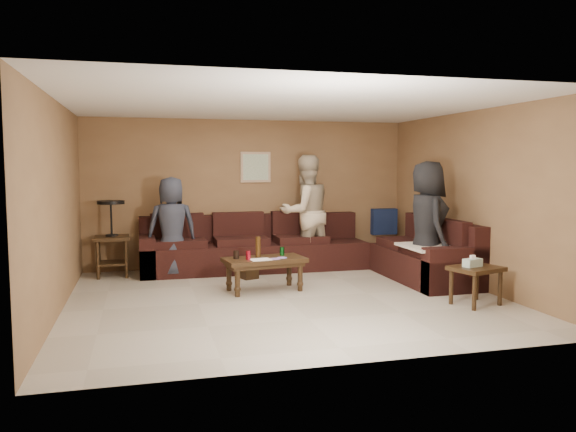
# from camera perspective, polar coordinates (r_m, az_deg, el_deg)

# --- Properties ---
(room) EXTENTS (5.60, 5.50, 2.50)m
(room) POSITION_cam_1_polar(r_m,az_deg,el_deg) (7.20, -0.22, 4.62)
(room) COLOR #B8AF9B
(room) RESTS_ON ground
(sectional_sofa) EXTENTS (4.65, 2.90, 0.97)m
(sectional_sofa) POSITION_cam_1_polar(r_m,az_deg,el_deg) (8.99, 2.41, -3.83)
(sectional_sofa) COLOR black
(sectional_sofa) RESTS_ON ground
(coffee_table) EXTENTS (1.17, 0.69, 0.74)m
(coffee_table) POSITION_cam_1_polar(r_m,az_deg,el_deg) (7.76, -2.44, -4.77)
(coffee_table) COLOR #322010
(coffee_table) RESTS_ON ground
(end_table_left) EXTENTS (0.54, 0.54, 1.19)m
(end_table_left) POSITION_cam_1_polar(r_m,az_deg,el_deg) (9.16, -17.47, -2.03)
(end_table_left) COLOR #322010
(end_table_left) RESTS_ON ground
(side_table_right) EXTENTS (0.70, 0.63, 0.63)m
(side_table_right) POSITION_cam_1_polar(r_m,az_deg,el_deg) (7.36, 18.51, -5.41)
(side_table_right) COLOR #322010
(side_table_right) RESTS_ON ground
(waste_bin) EXTENTS (0.29, 0.29, 0.27)m
(waste_bin) POSITION_cam_1_polar(r_m,az_deg,el_deg) (8.66, -4.00, -5.45)
(waste_bin) COLOR #322010
(waste_bin) RESTS_ON ground
(wall_art) EXTENTS (0.52, 0.04, 0.52)m
(wall_art) POSITION_cam_1_polar(r_m,az_deg,el_deg) (9.63, -3.32, 4.98)
(wall_art) COLOR tan
(wall_art) RESTS_ON ground
(person_left) EXTENTS (0.81, 0.57, 1.56)m
(person_left) POSITION_cam_1_polar(r_m,az_deg,el_deg) (8.85, -11.72, -1.10)
(person_left) COLOR #2A2E3A
(person_left) RESTS_ON ground
(person_middle) EXTENTS (1.07, 0.92, 1.90)m
(person_middle) POSITION_cam_1_polar(r_m,az_deg,el_deg) (9.30, 1.79, 0.36)
(person_middle) COLOR #C0AC8E
(person_middle) RESTS_ON ground
(person_right) EXTENTS (0.65, 0.93, 1.79)m
(person_right) POSITION_cam_1_polar(r_m,az_deg,el_deg) (8.29, 13.94, -0.76)
(person_right) COLOR black
(person_right) RESTS_ON ground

